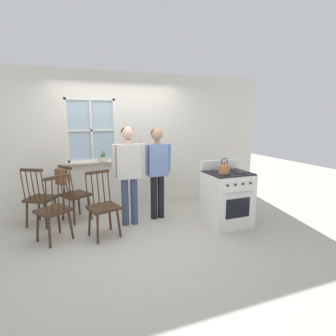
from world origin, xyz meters
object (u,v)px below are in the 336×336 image
(person_teen_center, at_px, (157,165))
(potted_plant, at_px, (103,158))
(kettle, at_px, (224,168))
(stove, at_px, (227,198))
(chair_near_wall, at_px, (40,199))
(chair_center_cluster, at_px, (54,211))
(person_elderly_left, at_px, (129,166))
(chair_by_window, at_px, (75,195))
(handbag, at_px, (61,177))
(chair_near_stove, at_px, (103,207))

(person_teen_center, xyz_separation_m, potted_plant, (-0.83, 0.81, 0.05))
(person_teen_center, xyz_separation_m, kettle, (0.86, -0.83, 0.03))
(stove, relative_size, kettle, 4.39)
(chair_near_wall, bearing_deg, potted_plant, -129.74)
(chair_near_wall, relative_size, chair_center_cluster, 1.00)
(person_elderly_left, distance_m, kettle, 1.56)
(chair_by_window, height_order, stove, stove)
(chair_near_wall, bearing_deg, stove, -170.60)
(kettle, bearing_deg, person_teen_center, 136.10)
(chair_by_window, distance_m, person_elderly_left, 1.17)
(chair_by_window, bearing_deg, handbag, 90.00)
(person_teen_center, distance_m, potted_plant, 1.17)
(chair_by_window, relative_size, kettle, 4.12)
(chair_near_wall, relative_size, chair_near_stove, 1.00)
(chair_near_wall, relative_size, potted_plant, 4.74)
(stove, height_order, handbag, stove)
(chair_near_wall, height_order, chair_center_cluster, same)
(person_teen_center, height_order, potted_plant, person_teen_center)
(chair_near_wall, relative_size, handbag, 3.31)
(handbag, bearing_deg, potted_plant, 33.84)
(person_teen_center, distance_m, handbag, 1.64)
(person_elderly_left, relative_size, stove, 1.55)
(kettle, bearing_deg, person_elderly_left, 153.09)
(stove, distance_m, handbag, 2.83)
(person_elderly_left, xyz_separation_m, kettle, (1.40, -0.71, -0.00))
(person_teen_center, distance_m, kettle, 1.19)
(stove, distance_m, potted_plant, 2.46)
(chair_by_window, xyz_separation_m, chair_near_stove, (0.39, -0.84, 0.00))
(chair_by_window, height_order, chair_center_cluster, same)
(chair_center_cluster, distance_m, person_elderly_left, 1.32)
(person_elderly_left, bearing_deg, chair_near_wall, 163.58)
(person_elderly_left, distance_m, handbag, 1.16)
(potted_plant, bearing_deg, chair_near_stove, -98.58)
(person_elderly_left, xyz_separation_m, handbag, (-1.07, 0.41, -0.18))
(person_teen_center, xyz_separation_m, handbag, (-1.61, 0.29, -0.15))
(potted_plant, bearing_deg, person_teen_center, -44.27)
(chair_by_window, bearing_deg, stove, -145.80)
(chair_center_cluster, bearing_deg, potted_plant, -161.06)
(person_elderly_left, distance_m, person_teen_center, 0.55)
(chair_center_cluster, bearing_deg, stove, 138.95)
(chair_center_cluster, xyz_separation_m, potted_plant, (0.88, 1.15, 0.58))
(chair_near_stove, relative_size, potted_plant, 4.74)
(chair_center_cluster, distance_m, handbag, 0.74)
(kettle, bearing_deg, chair_center_cluster, 169.17)
(chair_near_wall, height_order, handbag, same)
(person_elderly_left, bearing_deg, stove, -17.59)
(chair_center_cluster, distance_m, chair_near_stove, 0.70)
(stove, relative_size, handbag, 3.53)
(chair_by_window, distance_m, handbag, 0.45)
(kettle, height_order, handbag, kettle)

